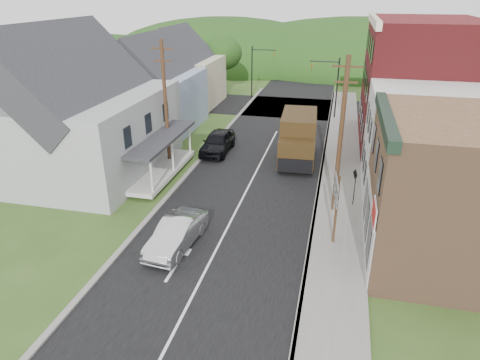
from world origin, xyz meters
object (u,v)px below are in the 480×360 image
Objects in this scene: silver_sedan at (177,234)px; warning_sign at (355,182)px; delivery_van at (298,138)px; dark_sedan at (218,142)px; route_sign_cluster at (336,200)px.

warning_sign is at bearing 42.56° from silver_sedan.
delivery_van is (4.60, 13.40, 1.03)m from silver_sedan.
dark_sedan is 1.36× the size of route_sign_cluster.
delivery_van reaches higher than dark_sedan.
route_sign_cluster is 4.71m from warning_sign.
dark_sedan is at bearing 123.53° from route_sign_cluster.
route_sign_cluster is (3.06, -11.33, 0.75)m from delivery_van.
route_sign_cluster reaches higher than delivery_van.
delivery_van reaches higher than silver_sedan.
delivery_van is (6.39, -0.31, 0.93)m from dark_sedan.
warning_sign is (1.04, 4.50, -0.92)m from route_sign_cluster.
delivery_van is 11.76m from route_sign_cluster.
warning_sign reaches higher than silver_sedan.
silver_sedan is at bearing -112.39° from delivery_van.
silver_sedan is 14.20m from delivery_van.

